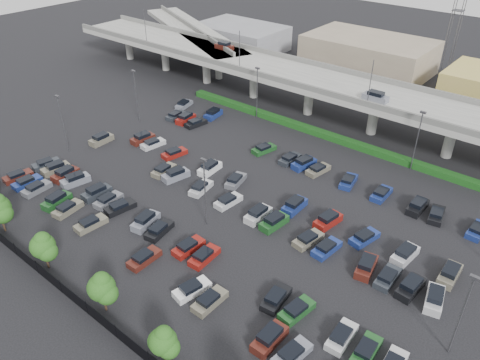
% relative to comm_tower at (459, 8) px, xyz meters
% --- Properties ---
extents(ground, '(280.00, 280.00, 0.00)m').
position_rel_comm_tower_xyz_m(ground, '(-4.00, -74.00, -15.61)').
color(ground, black).
extents(overpass, '(150.00, 13.00, 15.80)m').
position_rel_comm_tower_xyz_m(overpass, '(-4.25, -42.01, -8.64)').
color(overpass, gray).
rests_on(overpass, ground).
extents(on_ramp, '(50.93, 30.13, 8.80)m').
position_rel_comm_tower_xyz_m(on_ramp, '(-56.10, -30.95, -8.76)').
color(on_ramp, gray).
rests_on(on_ramp, ground).
extents(hedge, '(66.00, 1.60, 1.10)m').
position_rel_comm_tower_xyz_m(hedge, '(-4.00, -49.00, -15.06)').
color(hedge, '#133B11').
rests_on(hedge, ground).
extents(fence, '(70.00, 0.10, 2.00)m').
position_rel_comm_tower_xyz_m(fence, '(-4.05, -102.00, -14.71)').
color(fence, black).
rests_on(fence, ground).
extents(tree_row, '(65.07, 3.66, 5.94)m').
position_rel_comm_tower_xyz_m(tree_row, '(-3.30, -100.53, -12.09)').
color(tree_row, '#332316').
rests_on(tree_row, ground).
extents(parked_cars, '(63.26, 41.69, 1.67)m').
position_rel_comm_tower_xyz_m(parked_cars, '(-4.01, -77.89, -14.98)').
color(parked_cars, '#4F1C15').
rests_on(parked_cars, ground).
extents(light_poles, '(66.90, 48.38, 10.30)m').
position_rel_comm_tower_xyz_m(light_poles, '(-8.12, -72.00, -9.37)').
color(light_poles, '#444449').
rests_on(light_poles, ground).
extents(distant_buildings, '(138.00, 24.00, 9.00)m').
position_rel_comm_tower_xyz_m(distant_buildings, '(8.38, -12.19, -11.87)').
color(distant_buildings, gray).
rests_on(distant_buildings, ground).
extents(comm_tower, '(2.40, 2.40, 30.00)m').
position_rel_comm_tower_xyz_m(comm_tower, '(0.00, 0.00, 0.00)').
color(comm_tower, '#444449').
rests_on(comm_tower, ground).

